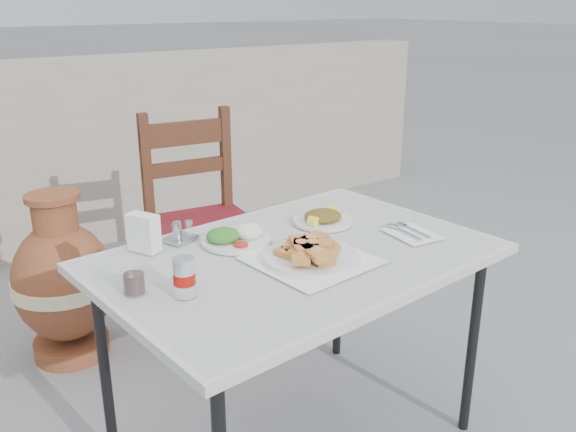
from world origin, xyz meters
TOP-DOWN VIEW (x-y plane):
  - cafe_table at (0.05, 0.09)m, footprint 1.30×0.92m
  - pide_plate at (0.05, 0.01)m, footprint 0.37×0.37m
  - salad_rice_plate at (-0.07, 0.28)m, footprint 0.24×0.24m
  - salad_chopped_plate at (0.29, 0.25)m, footprint 0.22×0.22m
  - soda_can at (-0.38, 0.03)m, footprint 0.06×0.06m
  - cola_glass at (-0.49, 0.13)m, footprint 0.07×0.07m
  - napkin_holder at (-0.34, 0.39)m, footprint 0.09×0.12m
  - condiment_caddy at (-0.21, 0.40)m, footprint 0.12×0.11m
  - cutlery_napkin at (0.47, -0.01)m, footprint 0.16×0.21m
  - chair at (0.22, 1.05)m, footprint 0.53×0.53m
  - terracotta_urn at (-0.41, 1.18)m, footprint 0.44×0.44m
  - back_wall at (0.00, 2.50)m, footprint 6.00×0.25m

SIDE VIEW (x-z plane):
  - terracotta_urn at x=-0.41m, z-range -0.03..0.74m
  - chair at x=0.22m, z-range 0.02..1.07m
  - back_wall at x=0.00m, z-range 0.00..1.20m
  - cafe_table at x=0.05m, z-range 0.33..1.09m
  - cutlery_napkin at x=0.47m, z-range 0.76..0.77m
  - salad_chopped_plate at x=0.29m, z-range 0.76..0.80m
  - salad_rice_plate at x=-0.07m, z-range 0.75..0.81m
  - condiment_caddy at x=-0.21m, z-range 0.75..0.82m
  - pide_plate at x=0.05m, z-range 0.76..0.83m
  - cola_glass at x=-0.49m, z-range 0.75..0.85m
  - soda_can at x=-0.38m, z-range 0.76..0.87m
  - napkin_holder at x=-0.34m, z-range 0.76..0.88m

